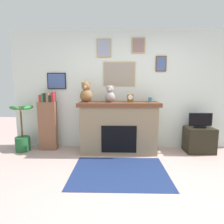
# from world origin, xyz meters

# --- Properties ---
(ground_plane) EXTENTS (12.00, 12.00, 0.00)m
(ground_plane) POSITION_xyz_m (0.00, 0.00, 0.00)
(ground_plane) COLOR #BC9F99
(back_wall) EXTENTS (5.20, 0.15, 2.60)m
(back_wall) POSITION_xyz_m (-0.00, 2.00, 1.31)
(back_wall) COLOR silver
(back_wall) RESTS_ON ground_plane
(fireplace) EXTENTS (1.65, 0.64, 1.06)m
(fireplace) POSITION_xyz_m (-0.25, 1.65, 0.54)
(fireplace) COLOR #8A7659
(fireplace) RESTS_ON ground_plane
(bookshelf) EXTENTS (0.38, 0.16, 1.26)m
(bookshelf) POSITION_xyz_m (-1.79, 1.74, 0.59)
(bookshelf) COLOR brown
(bookshelf) RESTS_ON ground_plane
(potted_plant) EXTENTS (0.49, 0.50, 0.99)m
(potted_plant) POSITION_xyz_m (-2.31, 1.64, 0.35)
(potted_plant) COLOR #1E592D
(potted_plant) RESTS_ON ground_plane
(tv_stand) EXTENTS (0.57, 0.40, 0.53)m
(tv_stand) POSITION_xyz_m (1.45, 1.64, 0.26)
(tv_stand) COLOR black
(tv_stand) RESTS_ON ground_plane
(television) EXTENTS (0.47, 0.14, 0.31)m
(television) POSITION_xyz_m (1.45, 1.64, 0.67)
(television) COLOR black
(television) RESTS_ON tv_stand
(area_rug) EXTENTS (1.54, 1.18, 0.01)m
(area_rug) POSITION_xyz_m (-0.25, 0.68, 0.00)
(area_rug) COLOR navy
(area_rug) RESTS_ON ground_plane
(candle_jar) EXTENTS (0.08, 0.08, 0.10)m
(candle_jar) POSITION_xyz_m (0.40, 1.63, 1.11)
(candle_jar) COLOR teal
(candle_jar) RESTS_ON fireplace
(mantel_clock) EXTENTS (0.12, 0.09, 0.16)m
(mantel_clock) POSITION_xyz_m (-0.01, 1.63, 1.14)
(mantel_clock) COLOR brown
(mantel_clock) RESTS_ON fireplace
(teddy_bear_grey) EXTENTS (0.26, 0.26, 0.42)m
(teddy_bear_grey) POSITION_xyz_m (-0.92, 1.63, 1.25)
(teddy_bear_grey) COLOR brown
(teddy_bear_grey) RESTS_ON fireplace
(teddy_bear_cream) EXTENTS (0.21, 0.21, 0.34)m
(teddy_bear_cream) POSITION_xyz_m (-0.43, 1.63, 1.21)
(teddy_bear_cream) COLOR gray
(teddy_bear_cream) RESTS_ON fireplace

